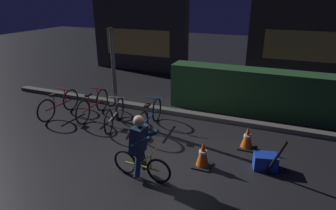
# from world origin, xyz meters

# --- Properties ---
(ground_plane) EXTENTS (40.00, 40.00, 0.00)m
(ground_plane) POSITION_xyz_m (0.00, 0.00, 0.00)
(ground_plane) COLOR black
(sidewalk_curb) EXTENTS (12.00, 0.24, 0.12)m
(sidewalk_curb) POSITION_xyz_m (0.00, 2.20, 0.06)
(sidewalk_curb) COLOR #56544F
(sidewalk_curb) RESTS_ON ground
(hedge_row) EXTENTS (4.80, 0.70, 1.27)m
(hedge_row) POSITION_xyz_m (1.80, 3.10, 0.64)
(hedge_row) COLOR #214723
(hedge_row) RESTS_ON ground
(storefront_left) EXTENTS (4.31, 0.54, 3.56)m
(storefront_left) POSITION_xyz_m (-3.56, 6.50, 1.77)
(storefront_left) COLOR #383330
(storefront_left) RESTS_ON ground
(storefront_right) EXTENTS (4.17, 0.54, 4.76)m
(storefront_right) POSITION_xyz_m (3.06, 7.20, 2.37)
(storefront_right) COLOR #42382D
(storefront_right) RESTS_ON ground
(street_post) EXTENTS (0.10, 0.10, 2.44)m
(street_post) POSITION_xyz_m (-1.54, 1.20, 1.22)
(street_post) COLOR #2D2D33
(street_post) RESTS_ON ground
(parked_bike_leftmost) EXTENTS (0.46, 1.56, 0.72)m
(parked_bike_leftmost) POSITION_xyz_m (-3.18, 0.86, 0.33)
(parked_bike_leftmost) COLOR black
(parked_bike_leftmost) RESTS_ON ground
(parked_bike_left_mid) EXTENTS (0.46, 1.64, 0.76)m
(parked_bike_left_mid) POSITION_xyz_m (-2.25, 1.14, 0.34)
(parked_bike_left_mid) COLOR black
(parked_bike_left_mid) RESTS_ON ground
(parked_bike_center_left) EXTENTS (0.50, 1.50, 0.71)m
(parked_bike_center_left) POSITION_xyz_m (-1.38, 0.86, 0.32)
(parked_bike_center_left) COLOR black
(parked_bike_center_left) RESTS_ON ground
(parked_bike_center_right) EXTENTS (0.46, 1.62, 0.75)m
(parked_bike_center_right) POSITION_xyz_m (-0.47, 1.06, 0.34)
(parked_bike_center_right) COLOR black
(parked_bike_center_right) RESTS_ON ground
(traffic_cone_near) EXTENTS (0.36, 0.36, 0.55)m
(traffic_cone_near) POSITION_xyz_m (1.22, -0.10, 0.27)
(traffic_cone_near) COLOR black
(traffic_cone_near) RESTS_ON ground
(traffic_cone_far) EXTENTS (0.36, 0.36, 0.51)m
(traffic_cone_far) POSITION_xyz_m (1.92, 0.98, 0.24)
(traffic_cone_far) COLOR black
(traffic_cone_far) RESTS_ON ground
(blue_crate) EXTENTS (0.50, 0.41, 0.30)m
(blue_crate) POSITION_xyz_m (2.37, 0.30, 0.15)
(blue_crate) COLOR #193DB7
(blue_crate) RESTS_ON ground
(cyclist) EXTENTS (1.19, 0.53, 1.25)m
(cyclist) POSITION_xyz_m (0.27, -0.87, 0.63)
(cyclist) COLOR black
(cyclist) RESTS_ON ground
(closed_umbrella) EXTENTS (0.33, 0.23, 0.81)m
(closed_umbrella) POSITION_xyz_m (2.55, 0.05, 0.41)
(closed_umbrella) COLOR black
(closed_umbrella) RESTS_ON ground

